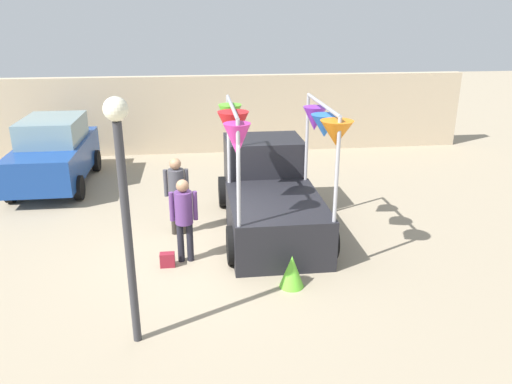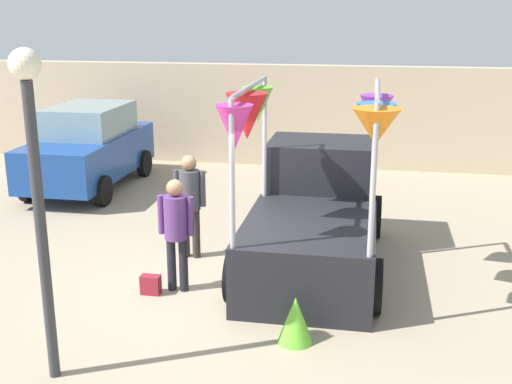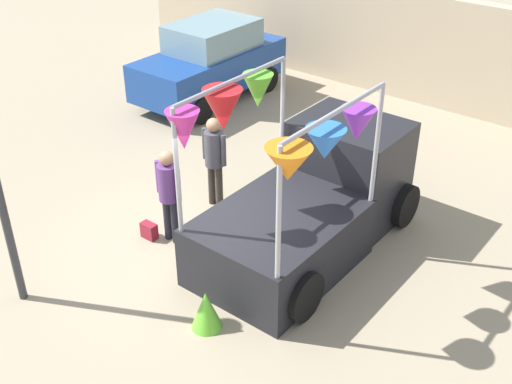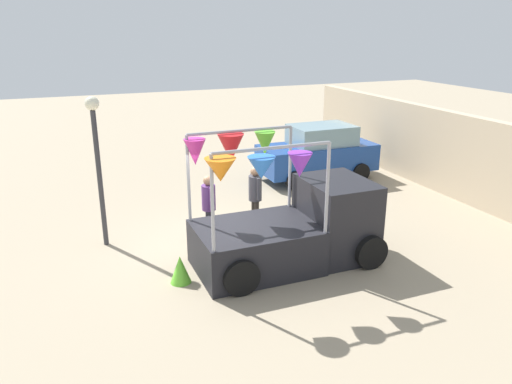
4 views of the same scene
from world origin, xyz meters
TOP-DOWN VIEW (x-y plane):
  - ground_plane at (0.00, 0.00)m, footprint 60.00×60.00m
  - vendor_truck at (1.23, 1.27)m, footprint 2.54×4.17m
  - parked_car at (-4.24, 4.84)m, footprint 1.88×4.00m
  - person_customer at (-0.62, -0.20)m, footprint 0.53×0.34m
  - person_vendor at (-0.79, 1.10)m, footprint 0.53×0.34m
  - handbag at (-0.97, -0.40)m, footprint 0.28×0.16m
  - brick_boundary_wall at (0.00, 7.89)m, footprint 18.00×0.36m
  - folded_kite_bundle_lime at (1.25, -1.41)m, footprint 0.53×0.53m

SIDE VIEW (x-z plane):
  - ground_plane at x=0.00m, z-range 0.00..0.00m
  - handbag at x=-0.97m, z-range 0.00..0.28m
  - folded_kite_bundle_lime at x=1.25m, z-range 0.00..0.60m
  - vendor_truck at x=1.23m, z-range -0.58..2.38m
  - parked_car at x=-4.24m, z-range 0.00..1.88m
  - person_customer at x=-0.62m, z-range 0.17..1.85m
  - person_vendor at x=-0.79m, z-range 0.18..1.91m
  - brick_boundary_wall at x=0.00m, z-range 0.00..2.60m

